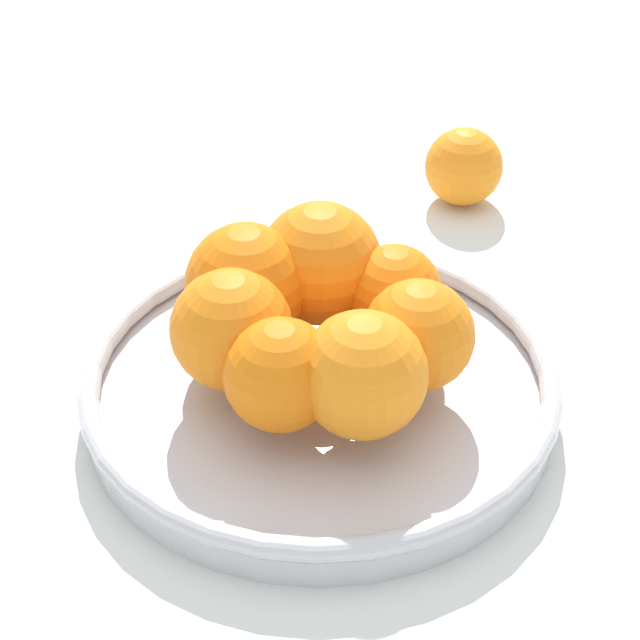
{
  "coord_description": "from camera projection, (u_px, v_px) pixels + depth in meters",
  "views": [
    {
      "loc": [
        -0.11,
        0.53,
        0.47
      ],
      "look_at": [
        0.0,
        0.0,
        0.07
      ],
      "focal_mm": 60.0,
      "sensor_mm": 36.0,
      "label": 1
    }
  ],
  "objects": [
    {
      "name": "ground_plane",
      "position": [
        320.0,
        406.0,
        0.71
      ],
      "size": [
        4.0,
        4.0,
        0.0
      ],
      "primitive_type": "plane",
      "color": "silver"
    },
    {
      "name": "fruit_bowl",
      "position": [
        320.0,
        386.0,
        0.7
      ],
      "size": [
        0.31,
        0.31,
        0.03
      ],
      "color": "silver",
      "rests_on": "ground_plane"
    },
    {
      "name": "orange_pile",
      "position": [
        314.0,
        316.0,
        0.67
      ],
      "size": [
        0.19,
        0.19,
        0.08
      ],
      "color": "orange",
      "rests_on": "fruit_bowl"
    },
    {
      "name": "stray_orange",
      "position": [
        464.0,
        167.0,
        0.91
      ],
      "size": [
        0.07,
        0.07,
        0.07
      ],
      "primitive_type": "sphere",
      "color": "orange",
      "rests_on": "ground_plane"
    }
  ]
}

